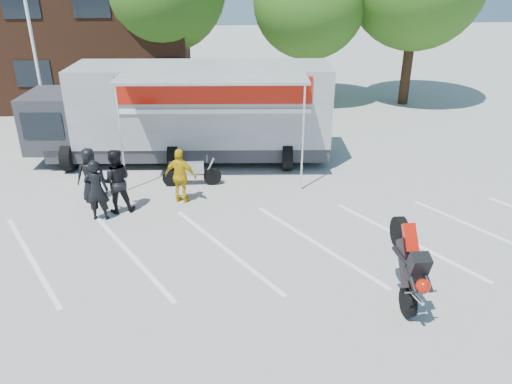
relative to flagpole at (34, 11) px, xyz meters
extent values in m
plane|color=#979792|center=(6.24, -10.00, -5.05)|extent=(100.00, 100.00, 0.00)
cube|color=white|center=(6.24, -9.00, -5.05)|extent=(18.09, 13.33, 0.01)
cube|color=#472616|center=(-3.76, 8.00, -1.55)|extent=(18.00, 8.00, 7.00)
cylinder|color=white|center=(-0.26, 0.00, -1.05)|extent=(0.12, 0.12, 8.00)
cylinder|color=#382314|center=(4.24, 6.00, -3.43)|extent=(0.50, 0.50, 3.24)
cylinder|color=#382314|center=(11.24, 5.00, -3.61)|extent=(0.50, 0.50, 2.88)
sphere|color=#235114|center=(11.24, 5.00, -0.09)|extent=(5.44, 5.44, 5.44)
cylinder|color=#382314|center=(16.24, 4.50, -3.34)|extent=(0.50, 0.50, 3.42)
imported|color=black|center=(2.56, -5.73, -4.21)|extent=(0.96, 0.79, 1.68)
imported|color=black|center=(2.99, -7.02, -4.16)|extent=(0.68, 0.47, 1.80)
imported|color=black|center=(3.45, -6.57, -4.10)|extent=(1.02, 0.85, 1.91)
imported|color=#DFB20B|center=(5.28, -6.12, -4.20)|extent=(1.08, 0.75, 1.70)
camera|label=1|loc=(6.16, -20.03, 1.64)|focal=35.00mm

